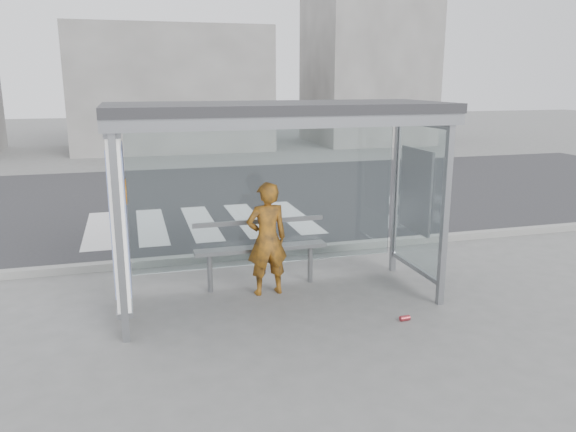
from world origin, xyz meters
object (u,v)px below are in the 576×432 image
object	(u,v)px
bench	(261,248)
soda_can	(405,318)
person	(267,239)
bus_shelter	(250,154)

from	to	relation	value
bench	soda_can	bearing A→B (deg)	-48.82
bench	person	bearing A→B (deg)	-85.54
bench	soda_can	size ratio (longest dim) A/B	15.03
soda_can	bus_shelter	bearing A→B (deg)	146.33
bus_shelter	bench	world-z (taller)	bus_shelter
bus_shelter	bench	distance (m)	1.52
bus_shelter	person	bearing A→B (deg)	41.59
soda_can	bench	bearing A→B (deg)	131.18
bus_shelter	soda_can	size ratio (longest dim) A/B	33.82
person	soda_can	bearing A→B (deg)	131.85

